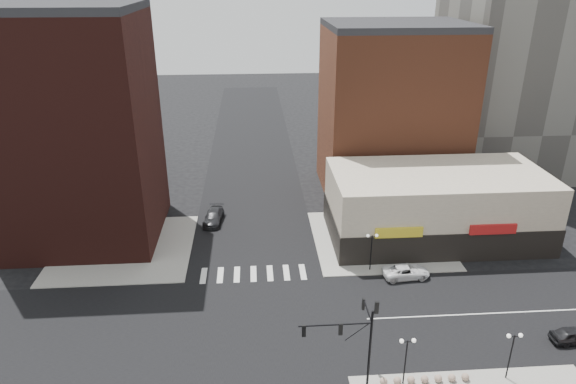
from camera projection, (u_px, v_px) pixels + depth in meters
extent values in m
plane|color=black|center=(256.00, 324.00, 45.31)|extent=(240.00, 240.00, 0.00)
cube|color=black|center=(256.00, 324.00, 45.30)|extent=(200.00, 14.00, 0.02)
cube|color=black|center=(256.00, 324.00, 45.30)|extent=(14.00, 200.00, 0.02)
cube|color=gray|center=(125.00, 248.00, 57.60)|extent=(15.00, 15.00, 0.12)
cube|color=gray|center=(379.00, 239.00, 59.51)|extent=(15.00, 15.00, 0.12)
cube|color=#341410|center=(76.00, 132.00, 56.03)|extent=(16.00, 15.00, 25.00)
cube|color=#341410|center=(23.00, 147.00, 71.95)|extent=(20.00, 18.00, 12.00)
cube|color=brown|center=(391.00, 113.00, 69.19)|extent=(18.00, 15.00, 22.00)
cube|color=beige|center=(436.00, 205.00, 58.83)|extent=(24.00, 12.00, 8.00)
cube|color=black|center=(434.00, 223.00, 59.74)|extent=(24.20, 12.20, 3.40)
cylinder|color=black|center=(370.00, 351.00, 36.95)|extent=(0.18, 0.18, 7.00)
cylinder|color=black|center=(335.00, 325.00, 35.79)|extent=(5.20, 0.11, 0.11)
cylinder|color=black|center=(357.00, 332.00, 36.17)|extent=(1.72, 0.06, 1.46)
cylinder|color=black|center=(367.00, 310.00, 37.33)|extent=(0.11, 3.00, 0.11)
cube|color=black|center=(304.00, 331.00, 35.80)|extent=(0.28, 0.18, 0.95)
sphere|color=red|center=(304.00, 327.00, 35.68)|extent=(0.16, 0.16, 0.16)
cube|color=black|center=(341.00, 329.00, 35.97)|extent=(0.28, 0.18, 0.95)
sphere|color=red|center=(341.00, 326.00, 35.85)|extent=(0.16, 0.16, 0.16)
cube|color=black|center=(363.00, 304.00, 38.68)|extent=(0.18, 0.28, 0.95)
sphere|color=red|center=(364.00, 301.00, 38.56)|extent=(0.16, 0.16, 0.16)
cube|color=black|center=(377.00, 308.00, 35.46)|extent=(0.28, 0.18, 0.95)
sphere|color=red|center=(377.00, 304.00, 35.34)|extent=(0.16, 0.16, 0.16)
cylinder|color=black|center=(405.00, 362.00, 37.86)|extent=(0.11, 0.11, 4.00)
cylinder|color=black|center=(408.00, 342.00, 37.11)|extent=(0.90, 0.06, 0.06)
sphere|color=white|center=(402.00, 341.00, 37.04)|extent=(0.32, 0.32, 0.32)
sphere|color=white|center=(414.00, 340.00, 37.10)|extent=(0.32, 0.32, 0.32)
cylinder|color=black|center=(510.00, 357.00, 38.39)|extent=(0.11, 0.11, 4.00)
cylinder|color=black|center=(515.00, 337.00, 37.64)|extent=(0.90, 0.06, 0.06)
sphere|color=white|center=(509.00, 336.00, 37.57)|extent=(0.32, 0.32, 0.32)
sphere|color=white|center=(521.00, 335.00, 37.63)|extent=(0.32, 0.32, 0.32)
cylinder|color=black|center=(371.00, 253.00, 52.58)|extent=(0.11, 0.11, 4.00)
cylinder|color=black|center=(372.00, 236.00, 51.82)|extent=(0.90, 0.06, 0.06)
sphere|color=white|center=(368.00, 236.00, 51.75)|extent=(0.32, 0.32, 0.32)
sphere|color=white|center=(377.00, 235.00, 51.81)|extent=(0.32, 0.32, 0.32)
sphere|color=gray|center=(384.00, 381.00, 38.44)|extent=(0.58, 0.58, 0.58)
sphere|color=gray|center=(397.00, 381.00, 38.51)|extent=(0.58, 0.58, 0.58)
sphere|color=gray|center=(411.00, 380.00, 38.58)|extent=(0.58, 0.58, 0.58)
sphere|color=gray|center=(425.00, 379.00, 38.65)|extent=(0.58, 0.58, 0.58)
sphere|color=gray|center=(438.00, 378.00, 38.72)|extent=(0.58, 0.58, 0.58)
sphere|color=gray|center=(452.00, 378.00, 38.79)|extent=(0.58, 0.58, 0.58)
sphere|color=gray|center=(465.00, 377.00, 38.86)|extent=(0.58, 0.58, 0.58)
imported|color=white|center=(406.00, 272.00, 52.00)|extent=(4.91, 2.55, 1.32)
imported|color=black|center=(574.00, 335.00, 42.91)|extent=(3.99, 1.71, 1.34)
imported|color=black|center=(214.00, 217.00, 63.41)|extent=(2.68, 5.33, 1.48)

